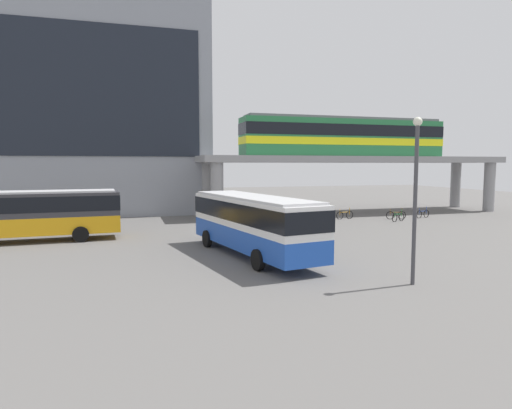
{
  "coord_description": "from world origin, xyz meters",
  "views": [
    {
      "loc": [
        -6.26,
        -23.22,
        4.87
      ],
      "look_at": [
        2.05,
        5.33,
        2.2
      ],
      "focal_mm": 31.15,
      "sensor_mm": 36.0,
      "label": 1
    }
  ],
  "objects_px": {
    "bicycle_silver": "(296,218)",
    "bicycle_orange": "(345,215)",
    "station_building": "(73,110)",
    "train": "(344,137)",
    "bicycle_brown": "(396,215)",
    "pedestrian_walking_across": "(323,221)",
    "bicycle_green": "(398,217)",
    "bicycle_blue": "(423,214)",
    "bus_main": "(252,219)",
    "bus_secondary": "(28,211)"
  },
  "relations": [
    {
      "from": "bicycle_silver",
      "to": "bus_secondary",
      "type": "bearing_deg",
      "value": -168.36
    },
    {
      "from": "bicycle_green",
      "to": "bicycle_orange",
      "type": "bearing_deg",
      "value": 142.83
    },
    {
      "from": "train",
      "to": "bicycle_blue",
      "type": "height_order",
      "value": "train"
    },
    {
      "from": "train",
      "to": "pedestrian_walking_across",
      "type": "distance_m",
      "value": 14.38
    },
    {
      "from": "bicycle_green",
      "to": "bicycle_blue",
      "type": "bearing_deg",
      "value": 23.27
    },
    {
      "from": "bicycle_brown",
      "to": "bus_main",
      "type": "bearing_deg",
      "value": -144.62
    },
    {
      "from": "pedestrian_walking_across",
      "to": "station_building",
      "type": "bearing_deg",
      "value": 134.0
    },
    {
      "from": "bus_main",
      "to": "bicycle_brown",
      "type": "height_order",
      "value": "bus_main"
    },
    {
      "from": "pedestrian_walking_across",
      "to": "bicycle_green",
      "type": "bearing_deg",
      "value": 21.33
    },
    {
      "from": "bicycle_silver",
      "to": "bicycle_green",
      "type": "relative_size",
      "value": 1.01
    },
    {
      "from": "station_building",
      "to": "pedestrian_walking_across",
      "type": "distance_m",
      "value": 28.89
    },
    {
      "from": "bus_main",
      "to": "bicycle_brown",
      "type": "relative_size",
      "value": 6.49
    },
    {
      "from": "bus_main",
      "to": "bicycle_silver",
      "type": "xyz_separation_m",
      "value": [
        7.28,
        12.16,
        -1.63
      ]
    },
    {
      "from": "train",
      "to": "bicycle_brown",
      "type": "relative_size",
      "value": 12.01
    },
    {
      "from": "pedestrian_walking_across",
      "to": "bicycle_silver",
      "type": "bearing_deg",
      "value": 92.01
    },
    {
      "from": "bicycle_green",
      "to": "bicycle_brown",
      "type": "bearing_deg",
      "value": 62.95
    },
    {
      "from": "train",
      "to": "pedestrian_walking_across",
      "type": "height_order",
      "value": "train"
    },
    {
      "from": "bus_main",
      "to": "bus_secondary",
      "type": "bearing_deg",
      "value": 146.84
    },
    {
      "from": "bicycle_silver",
      "to": "bicycle_brown",
      "type": "bearing_deg",
      "value": -1.58
    },
    {
      "from": "bicycle_brown",
      "to": "bicycle_orange",
      "type": "bearing_deg",
      "value": 162.11
    },
    {
      "from": "bus_main",
      "to": "station_building",
      "type": "bearing_deg",
      "value": 113.17
    },
    {
      "from": "station_building",
      "to": "bus_main",
      "type": "relative_size",
      "value": 2.32
    },
    {
      "from": "bicycle_blue",
      "to": "pedestrian_walking_across",
      "type": "xyz_separation_m",
      "value": [
        -12.25,
        -4.93,
        0.41
      ]
    },
    {
      "from": "train",
      "to": "bus_main",
      "type": "height_order",
      "value": "train"
    },
    {
      "from": "pedestrian_walking_across",
      "to": "bus_main",
      "type": "bearing_deg",
      "value": -136.12
    },
    {
      "from": "pedestrian_walking_across",
      "to": "bicycle_blue",
      "type": "bearing_deg",
      "value": 21.92
    },
    {
      "from": "bus_main",
      "to": "bus_secondary",
      "type": "relative_size",
      "value": 1.01
    },
    {
      "from": "pedestrian_walking_across",
      "to": "train",
      "type": "bearing_deg",
      "value": 56.27
    },
    {
      "from": "station_building",
      "to": "train",
      "type": "distance_m",
      "value": 27.61
    },
    {
      "from": "bus_secondary",
      "to": "bicycle_green",
      "type": "distance_m",
      "value": 28.6
    },
    {
      "from": "bus_main",
      "to": "bicycle_brown",
      "type": "bearing_deg",
      "value": 35.38
    },
    {
      "from": "station_building",
      "to": "bicycle_green",
      "type": "xyz_separation_m",
      "value": [
        27.5,
        -16.23,
        -10.09
      ]
    },
    {
      "from": "bicycle_blue",
      "to": "bicycle_brown",
      "type": "relative_size",
      "value": 0.99
    },
    {
      "from": "bus_main",
      "to": "bicycle_silver",
      "type": "bearing_deg",
      "value": 59.07
    },
    {
      "from": "station_building",
      "to": "bicycle_green",
      "type": "height_order",
      "value": "station_building"
    },
    {
      "from": "bicycle_blue",
      "to": "bicycle_silver",
      "type": "xyz_separation_m",
      "value": [
        -12.43,
        0.05,
        0.0
      ]
    },
    {
      "from": "bus_secondary",
      "to": "bicycle_green",
      "type": "relative_size",
      "value": 6.71
    },
    {
      "from": "bicycle_silver",
      "to": "bicycle_orange",
      "type": "height_order",
      "value": "same"
    },
    {
      "from": "bus_main",
      "to": "bicycle_green",
      "type": "bearing_deg",
      "value": 33.26
    },
    {
      "from": "station_building",
      "to": "bicycle_blue",
      "type": "distance_m",
      "value": 35.88
    },
    {
      "from": "train",
      "to": "bicycle_green",
      "type": "bearing_deg",
      "value": -77.51
    },
    {
      "from": "station_building",
      "to": "bicycle_blue",
      "type": "height_order",
      "value": "station_building"
    },
    {
      "from": "train",
      "to": "bicycle_blue",
      "type": "bearing_deg",
      "value": -46.74
    },
    {
      "from": "bus_secondary",
      "to": "bicycle_green",
      "type": "bearing_deg",
      "value": 4.87
    },
    {
      "from": "bicycle_blue",
      "to": "bicycle_green",
      "type": "distance_m",
      "value": 3.98
    },
    {
      "from": "station_building",
      "to": "pedestrian_walking_across",
      "type": "xyz_separation_m",
      "value": [
        18.91,
        -19.58,
        -9.68
      ]
    },
    {
      "from": "bus_secondary",
      "to": "bicycle_silver",
      "type": "xyz_separation_m",
      "value": [
        19.69,
        4.05,
        -1.63
      ]
    },
    {
      "from": "bus_secondary",
      "to": "bicycle_blue",
      "type": "bearing_deg",
      "value": 7.1
    },
    {
      "from": "bicycle_blue",
      "to": "bicycle_orange",
      "type": "height_order",
      "value": "same"
    },
    {
      "from": "bicycle_blue",
      "to": "bicycle_brown",
      "type": "distance_m",
      "value": 2.97
    }
  ]
}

